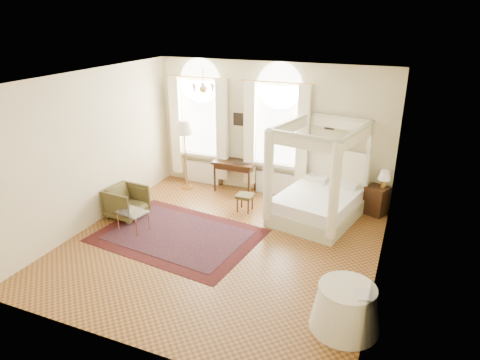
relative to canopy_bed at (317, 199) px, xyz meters
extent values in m
plane|color=#98592C|center=(-1.50, -1.91, -0.50)|extent=(6.00, 6.00, 0.00)
plane|color=beige|center=(-1.50, 1.09, 1.15)|extent=(6.00, 0.00, 6.00)
plane|color=beige|center=(-1.50, -4.91, 1.15)|extent=(6.00, 0.00, 6.00)
plane|color=beige|center=(-4.50, -1.91, 1.15)|extent=(0.00, 6.00, 6.00)
plane|color=beige|center=(1.50, -1.91, 1.15)|extent=(0.00, 6.00, 6.00)
plane|color=white|center=(-1.50, -1.91, 2.80)|extent=(6.00, 6.00, 0.00)
cube|color=silver|center=(-3.40, 1.06, 1.30)|extent=(1.10, 0.04, 1.90)
cylinder|color=silver|center=(-3.40, 1.06, 2.25)|extent=(1.10, 0.04, 1.10)
cube|color=white|center=(-3.40, 0.97, 0.31)|extent=(1.32, 0.24, 0.08)
cube|color=white|center=(-4.07, 0.89, 1.05)|extent=(0.28, 0.14, 2.60)
cube|color=white|center=(-2.73, 0.89, 1.05)|extent=(0.28, 0.14, 2.60)
cube|color=white|center=(-3.40, 0.99, -0.20)|extent=(1.00, 0.12, 0.58)
cube|color=silver|center=(-1.30, 1.06, 1.30)|extent=(1.10, 0.04, 1.90)
cylinder|color=silver|center=(-1.30, 1.06, 2.25)|extent=(1.10, 0.04, 1.10)
cube|color=white|center=(-1.30, 0.97, 0.31)|extent=(1.32, 0.24, 0.08)
cube|color=white|center=(-1.97, 0.89, 1.05)|extent=(0.28, 0.14, 2.60)
cube|color=white|center=(-0.63, 0.89, 1.05)|extent=(0.28, 0.14, 2.60)
cube|color=white|center=(-1.30, 0.99, -0.20)|extent=(1.00, 0.12, 0.58)
cylinder|color=gold|center=(-2.40, -0.71, 2.60)|extent=(0.02, 0.02, 0.40)
sphere|color=gold|center=(-2.40, -0.71, 2.38)|extent=(0.16, 0.16, 0.16)
sphere|color=beige|center=(-2.18, -0.71, 2.45)|extent=(0.07, 0.07, 0.07)
sphere|color=beige|center=(-2.29, -0.51, 2.45)|extent=(0.07, 0.07, 0.07)
sphere|color=beige|center=(-2.51, -0.51, 2.45)|extent=(0.07, 0.07, 0.07)
sphere|color=beige|center=(-2.62, -0.71, 2.45)|extent=(0.07, 0.07, 0.07)
sphere|color=beige|center=(-2.51, -0.90, 2.45)|extent=(0.07, 0.07, 0.07)
sphere|color=beige|center=(-2.29, -0.90, 2.45)|extent=(0.07, 0.07, 0.07)
cube|color=black|center=(-2.35, 1.06, 1.35)|extent=(0.26, 0.03, 0.32)
cube|color=black|center=(-0.05, 1.06, 1.45)|extent=(0.22, 0.03, 0.26)
cube|color=beige|center=(0.00, 0.01, -0.33)|extent=(1.97, 2.26, 0.34)
cube|color=white|center=(0.00, 0.01, -0.03)|extent=(1.86, 2.15, 0.26)
cube|color=white|center=(0.20, 0.94, 0.34)|extent=(1.57, 0.41, 1.12)
cube|color=beige|center=(-0.52, 1.07, 0.58)|extent=(0.10, 0.10, 2.15)
cube|color=beige|center=(0.92, 0.76, 0.58)|extent=(0.10, 0.10, 2.15)
cube|color=beige|center=(-0.92, -0.74, 0.58)|extent=(0.10, 0.10, 2.15)
cube|color=beige|center=(0.53, -1.05, 0.58)|extent=(0.10, 0.10, 2.15)
cube|color=beige|center=(0.20, 0.92, 1.65)|extent=(1.57, 0.41, 0.07)
cube|color=beige|center=(-0.19, -0.89, 1.65)|extent=(1.57, 0.41, 0.07)
cube|color=beige|center=(-0.72, 0.17, 1.65)|extent=(0.49, 1.94, 0.07)
cube|color=beige|center=(0.73, -0.14, 1.65)|extent=(0.49, 1.94, 0.07)
cube|color=white|center=(0.20, 0.92, 1.52)|extent=(1.62, 0.39, 0.26)
cube|color=white|center=(-0.19, -0.89, 1.52)|extent=(1.62, 0.39, 0.26)
cube|color=white|center=(-0.72, 0.17, 1.52)|extent=(0.47, 1.98, 0.26)
cube|color=white|center=(0.73, -0.14, 1.52)|extent=(0.47, 1.98, 0.26)
cylinder|color=white|center=(-0.92, -0.74, 0.67)|extent=(0.21, 0.21, 1.97)
cylinder|color=white|center=(0.53, -1.05, 0.67)|extent=(0.21, 0.21, 1.97)
cube|color=#321A0D|center=(1.20, 0.79, -0.16)|extent=(0.59, 0.57, 0.67)
cylinder|color=gold|center=(1.31, 0.82, 0.27)|extent=(0.12, 0.12, 0.20)
cone|color=beige|center=(1.31, 0.82, 0.47)|extent=(0.28, 0.28, 0.22)
cube|color=#321A0D|center=(-2.34, 0.79, 0.28)|extent=(1.09, 0.57, 0.07)
cube|color=#321A0D|center=(-2.34, 0.79, 0.18)|extent=(0.98, 0.46, 0.11)
cylinder|color=#321A0D|center=(-2.81, 1.01, -0.12)|extent=(0.05, 0.05, 0.76)
cylinder|color=#321A0D|center=(-1.86, 1.01, -0.12)|extent=(0.05, 0.05, 0.76)
cylinder|color=#321A0D|center=(-2.81, 0.58, -0.12)|extent=(0.05, 0.05, 0.76)
cylinder|color=#321A0D|center=(-1.86, 0.58, -0.12)|extent=(0.05, 0.05, 0.76)
imported|color=black|center=(-2.18, 0.72, 0.33)|extent=(0.34, 0.25, 0.02)
cube|color=#4D4321|center=(-1.65, -0.22, -0.12)|extent=(0.37, 0.37, 0.07)
cylinder|color=#321A0D|center=(-1.78, -0.36, -0.33)|extent=(0.04, 0.04, 0.34)
cylinder|color=#321A0D|center=(-1.51, -0.36, -0.33)|extent=(0.04, 0.04, 0.34)
cylinder|color=#321A0D|center=(-1.78, -0.09, -0.33)|extent=(0.04, 0.04, 0.34)
cylinder|color=#321A0D|center=(-1.51, -0.09, -0.33)|extent=(0.04, 0.04, 0.34)
imported|color=#453C1D|center=(-4.01, -1.54, -0.14)|extent=(0.85, 0.83, 0.72)
cube|color=silver|center=(-3.50, -2.02, -0.07)|extent=(0.71, 0.55, 0.02)
cylinder|color=gold|center=(-3.80, -2.14, -0.29)|extent=(0.03, 0.03, 0.42)
cylinder|color=gold|center=(-3.26, -2.24, -0.29)|extent=(0.03, 0.03, 0.42)
cylinder|color=gold|center=(-3.73, -1.79, -0.29)|extent=(0.03, 0.03, 0.42)
cylinder|color=gold|center=(-3.19, -1.89, -0.29)|extent=(0.03, 0.03, 0.42)
cylinder|color=gold|center=(-3.60, 0.50, -0.48)|extent=(0.32, 0.32, 0.03)
cylinder|color=gold|center=(-3.60, 0.50, 0.30)|extent=(0.04, 0.04, 1.60)
cone|color=beige|center=(-3.60, 0.50, 1.16)|extent=(0.47, 0.47, 0.34)
cube|color=#461012|center=(-2.49, -1.88, -0.49)|extent=(3.50, 2.70, 0.01)
cube|color=black|center=(-2.49, -1.88, -0.49)|extent=(2.94, 2.13, 0.01)
cone|color=white|center=(1.20, -3.36, -0.17)|extent=(1.03, 1.03, 0.67)
cylinder|color=white|center=(1.20, -3.36, 0.19)|extent=(0.84, 0.84, 0.04)
imported|color=black|center=(1.34, -3.50, 0.22)|extent=(0.29, 0.33, 0.03)
camera|label=1|loc=(1.73, -8.69, 3.89)|focal=32.00mm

